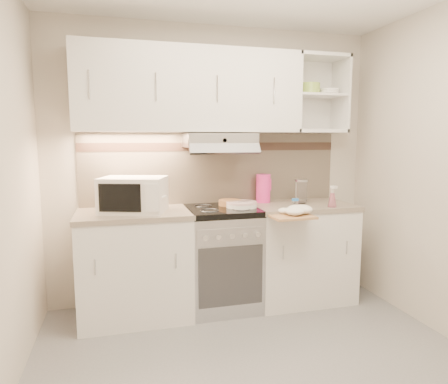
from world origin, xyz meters
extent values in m
plane|color=gray|center=(0.00, 0.00, 0.00)|extent=(3.00, 3.00, 0.00)
cube|color=beige|center=(0.00, 1.40, 1.25)|extent=(3.00, 0.04, 2.50)
cube|color=#C6B299|center=(0.00, 1.39, 1.22)|extent=(2.40, 0.02, 0.64)
cube|color=#3C2921|center=(0.00, 1.38, 1.42)|extent=(2.40, 0.01, 0.08)
cube|color=white|center=(-0.25, 1.23, 1.90)|extent=(1.90, 0.34, 0.70)
cube|color=white|center=(0.95, 1.23, 1.90)|extent=(0.50, 0.34, 0.70)
cylinder|color=#92B947|center=(0.87, 1.23, 1.95)|extent=(0.19, 0.19, 0.10)
cylinder|color=white|center=(1.07, 1.23, 1.93)|extent=(0.18, 0.18, 0.06)
cube|color=#B7B7BC|center=(0.00, 1.20, 1.48)|extent=(0.60, 0.40, 0.12)
cube|color=white|center=(-0.75, 1.10, 0.43)|extent=(0.90, 0.60, 0.86)
cube|color=gray|center=(-0.75, 1.10, 0.88)|extent=(0.92, 0.62, 0.04)
cube|color=white|center=(0.75, 1.10, 0.43)|extent=(0.90, 0.60, 0.86)
cube|color=gray|center=(0.75, 1.10, 0.88)|extent=(0.92, 0.62, 0.04)
cube|color=#B7B7BC|center=(0.00, 1.10, 0.42)|extent=(0.60, 0.58, 0.85)
cube|color=black|center=(0.00, 1.10, 0.88)|extent=(0.60, 0.60, 0.05)
cube|color=white|center=(-0.75, 1.09, 1.04)|extent=(0.59, 0.51, 0.28)
cube|color=black|center=(-0.75, 0.91, 1.04)|extent=(0.32, 0.12, 0.22)
cylinder|color=white|center=(-0.69, 1.00, 0.98)|extent=(0.14, 0.14, 0.16)
cone|color=white|center=(-0.58, 0.97, 1.00)|extent=(0.20, 0.10, 0.12)
torus|color=white|center=(-0.69, 1.00, 1.08)|extent=(0.13, 0.06, 0.13)
cylinder|color=white|center=(0.17, 1.07, 0.91)|extent=(0.27, 0.27, 0.02)
cylinder|color=white|center=(0.17, 1.07, 0.93)|extent=(0.27, 0.27, 0.02)
cylinder|color=white|center=(0.17, 1.07, 0.94)|extent=(0.27, 0.27, 0.02)
cube|color=silver|center=(0.17, 1.07, 0.95)|extent=(0.17, 0.02, 0.01)
cylinder|color=olive|center=(0.10, 1.19, 0.93)|extent=(0.20, 0.20, 0.05)
cylinder|color=#F0308F|center=(0.45, 1.28, 1.03)|extent=(0.13, 0.13, 0.27)
cube|color=#F0308F|center=(0.51, 1.29, 1.07)|extent=(0.02, 0.03, 0.11)
cylinder|color=silver|center=(0.77, 1.15, 1.00)|extent=(0.11, 0.11, 0.20)
cylinder|color=#B7B7BC|center=(0.77, 1.15, 1.11)|extent=(0.12, 0.12, 0.02)
cylinder|color=silver|center=(0.59, 0.88, 0.93)|extent=(0.06, 0.06, 0.07)
cylinder|color=blue|center=(0.59, 0.88, 0.98)|extent=(0.06, 0.06, 0.02)
cone|color=pink|center=(0.94, 0.88, 0.96)|extent=(0.08, 0.08, 0.12)
cube|color=tan|center=(0.48, 0.74, 0.87)|extent=(0.35, 0.32, 0.02)
camera|label=1|loc=(-0.86, -2.20, 1.49)|focal=32.00mm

